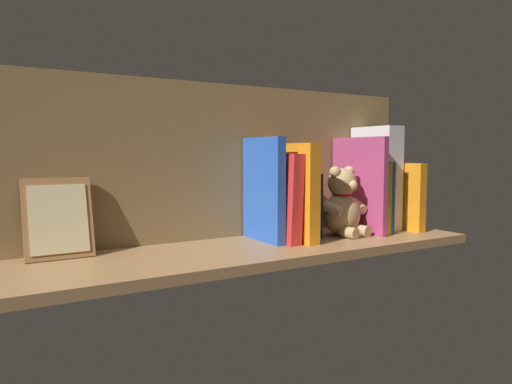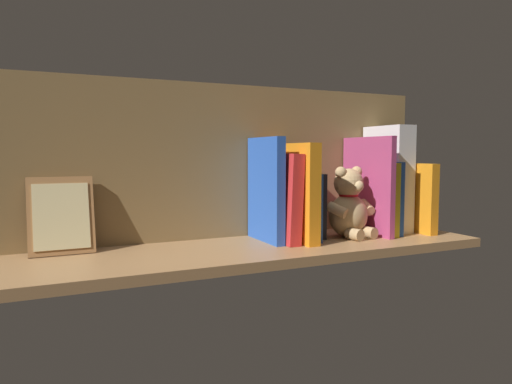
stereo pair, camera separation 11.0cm
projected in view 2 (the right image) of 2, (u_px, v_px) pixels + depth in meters
ground_plane at (256, 250)px, 110.82cm from camera, size 112.12×31.59×2.20cm
shelf_back_panel at (234, 161)px, 121.36cm from camera, size 112.12×1.50×39.09cm
book_0 at (407, 197)px, 131.90cm from camera, size 2.61×20.67×18.89cm
dictionary_thick_white at (388, 178)px, 131.80cm from camera, size 5.84×15.25×29.21cm
book_1 at (379, 197)px, 129.02cm from camera, size 1.48×18.50×19.38cm
book_2 at (373, 198)px, 127.71cm from camera, size 1.79×19.33×19.18cm
book_3 at (368, 186)px, 126.06cm from camera, size 1.58×20.21×25.99cm
teddy_bear at (349, 206)px, 121.48cm from camera, size 14.63×12.92×18.29cm
book_4 at (308, 205)px, 122.55cm from camera, size 2.99×13.47×16.46cm
book_5 at (302, 206)px, 119.59cm from camera, size 1.77×17.22×16.60cm
book_6 at (294, 192)px, 116.71cm from camera, size 3.11×20.06×24.10cm
book_7 at (279, 197)px, 116.04cm from camera, size 3.87×18.33×21.64cm
book_8 at (266, 189)px, 115.36cm from camera, size 2.27×16.44×25.56cm
picture_frame_leaning at (61, 216)px, 100.87cm from camera, size 13.44×5.49×16.75cm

